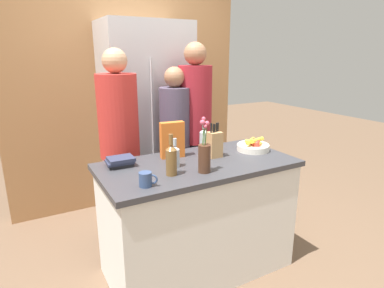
{
  "coord_description": "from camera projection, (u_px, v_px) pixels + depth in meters",
  "views": [
    {
      "loc": [
        -1.14,
        -1.96,
        1.69
      ],
      "look_at": [
        0.0,
        0.09,
        1.03
      ],
      "focal_mm": 30.0,
      "sensor_mm": 36.0,
      "label": 1
    }
  ],
  "objects": [
    {
      "name": "bottle_wine",
      "position": [
        204.0,
        139.0,
        2.68
      ],
      "size": [
        0.07,
        0.07,
        0.25
      ],
      "color": "#B2BCC1",
      "rests_on": "kitchen_island"
    },
    {
      "name": "person_in_blue",
      "position": [
        175.0,
        141.0,
        3.02
      ],
      "size": [
        0.28,
        0.28,
        1.58
      ],
      "rotation": [
        0.0,
        0.0,
        -0.1
      ],
      "color": "#383842",
      "rests_on": "ground_plane"
    },
    {
      "name": "cereal_box",
      "position": [
        172.0,
        140.0,
        2.47
      ],
      "size": [
        0.19,
        0.08,
        0.28
      ],
      "color": "orange",
      "rests_on": "kitchen_island"
    },
    {
      "name": "bottle_vinegar",
      "position": [
        171.0,
        159.0,
        2.12
      ],
      "size": [
        0.07,
        0.07,
        0.28
      ],
      "color": "brown",
      "rests_on": "kitchen_island"
    },
    {
      "name": "refrigerator",
      "position": [
        147.0,
        120.0,
        3.42
      ],
      "size": [
        0.87,
        0.63,
        2.0
      ],
      "color": "#B7B7BC",
      "rests_on": "ground_plane"
    },
    {
      "name": "knife_block",
      "position": [
        215.0,
        144.0,
        2.49
      ],
      "size": [
        0.1,
        0.09,
        0.28
      ],
      "color": "tan",
      "rests_on": "kitchen_island"
    },
    {
      "name": "fruit_bowl",
      "position": [
        253.0,
        146.0,
        2.68
      ],
      "size": [
        0.27,
        0.27,
        0.11
      ],
      "color": "silver",
      "rests_on": "kitchen_island"
    },
    {
      "name": "ground_plane",
      "position": [
        197.0,
        267.0,
        2.64
      ],
      "size": [
        14.0,
        14.0,
        0.0
      ],
      "primitive_type": "plane",
      "color": "brown"
    },
    {
      "name": "coffee_mug",
      "position": [
        146.0,
        179.0,
        1.95
      ],
      "size": [
        0.11,
        0.09,
        0.09
      ],
      "color": "#334770",
      "rests_on": "kitchen_island"
    },
    {
      "name": "back_wall_wood",
      "position": [
        128.0,
        90.0,
        3.61
      ],
      "size": [
        2.66,
        0.12,
        2.6
      ],
      "color": "#AD7A4C",
      "rests_on": "ground_plane"
    },
    {
      "name": "person_in_red_tee",
      "position": [
        195.0,
        125.0,
        3.09
      ],
      "size": [
        0.32,
        0.32,
        1.8
      ],
      "rotation": [
        0.0,
        0.0,
        0.31
      ],
      "color": "#383842",
      "rests_on": "ground_plane"
    },
    {
      "name": "person_at_sink",
      "position": [
        120.0,
        140.0,
        2.73
      ],
      "size": [
        0.34,
        0.34,
        1.74
      ],
      "rotation": [
        0.0,
        0.0,
        -0.03
      ],
      "color": "#383842",
      "rests_on": "ground_plane"
    },
    {
      "name": "book_stack",
      "position": [
        121.0,
        161.0,
        2.31
      ],
      "size": [
        0.2,
        0.16,
        0.07
      ],
      "color": "#232328",
      "rests_on": "kitchen_island"
    },
    {
      "name": "kitchen_island",
      "position": [
        198.0,
        217.0,
        2.52
      ],
      "size": [
        1.46,
        0.73,
        0.91
      ],
      "color": "silver",
      "rests_on": "ground_plane"
    },
    {
      "name": "bottle_oil",
      "position": [
        175.0,
        156.0,
        2.28
      ],
      "size": [
        0.07,
        0.07,
        0.21
      ],
      "color": "#B2BCC1",
      "rests_on": "kitchen_island"
    },
    {
      "name": "flower_vase",
      "position": [
        204.0,
        156.0,
        2.17
      ],
      "size": [
        0.08,
        0.08,
        0.38
      ],
      "color": "#4C2D1E",
      "rests_on": "kitchen_island"
    }
  ]
}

